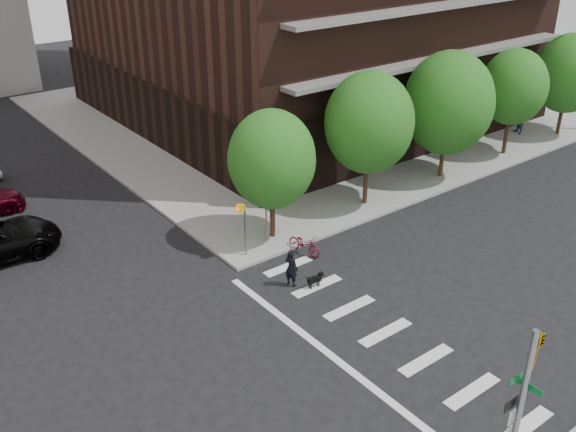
# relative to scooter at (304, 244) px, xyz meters

# --- Properties ---
(ground) EXTENTS (120.00, 120.00, 0.00)m
(ground) POSITION_rel_scooter_xyz_m (-4.32, -6.50, -0.48)
(ground) COLOR black
(ground) RESTS_ON ground
(sidewalk_ne) EXTENTS (39.00, 33.00, 0.15)m
(sidewalk_ne) POSITION_rel_scooter_xyz_m (16.18, 17.00, -0.40)
(sidewalk_ne) COLOR gray
(sidewalk_ne) RESTS_ON ground
(crosswalk) EXTENTS (3.85, 13.00, 0.01)m
(crosswalk) POSITION_rel_scooter_xyz_m (-2.11, -6.50, -0.47)
(crosswalk) COLOR silver
(crosswalk) RESTS_ON ground
(tree_a) EXTENTS (4.00, 4.00, 5.90)m
(tree_a) POSITION_rel_scooter_xyz_m (-0.32, 2.00, 3.57)
(tree_a) COLOR #301E11
(tree_a) RESTS_ON sidewalk_ne
(tree_b) EXTENTS (4.50, 4.50, 6.65)m
(tree_b) POSITION_rel_scooter_xyz_m (5.68, 2.00, 4.07)
(tree_b) COLOR #301E11
(tree_b) RESTS_ON sidewalk_ne
(tree_c) EXTENTS (5.00, 5.00, 6.80)m
(tree_c) POSITION_rel_scooter_xyz_m (11.68, 2.00, 3.97)
(tree_c) COLOR #301E11
(tree_c) RESTS_ON sidewalk_ne
(tree_d) EXTENTS (4.00, 4.00, 6.20)m
(tree_d) POSITION_rel_scooter_xyz_m (17.68, 2.00, 3.87)
(tree_d) COLOR #301E11
(tree_d) RESTS_ON sidewalk_ne
(tree_e) EXTENTS (4.50, 4.50, 6.35)m
(tree_e) POSITION_rel_scooter_xyz_m (23.68, 2.00, 3.77)
(tree_e) COLOR #301E11
(tree_e) RESTS_ON sidewalk_ne
(pedestrian_signal) EXTENTS (2.18, 0.67, 2.60)m
(pedestrian_signal) POSITION_rel_scooter_xyz_m (-2.00, 1.42, 1.38)
(pedestrian_signal) COLOR slate
(pedestrian_signal) RESTS_ON sidewalk_ne
(scooter) EXTENTS (0.92, 1.89, 0.95)m
(scooter) POSITION_rel_scooter_xyz_m (0.00, 0.00, 0.00)
(scooter) COLOR maroon
(scooter) RESTS_ON ground
(dog_walker) EXTENTS (0.70, 0.56, 1.67)m
(dog_walker) POSITION_rel_scooter_xyz_m (-2.10, -1.75, 0.36)
(dog_walker) COLOR black
(dog_walker) RESTS_ON ground
(dog) EXTENTS (0.73, 0.26, 0.61)m
(dog) POSITION_rel_scooter_xyz_m (-1.42, -2.48, -0.09)
(dog) COLOR black
(dog) RESTS_ON ground
(pedestrian_far) EXTENTS (1.15, 1.04, 1.92)m
(pedestrian_far) POSITION_rel_scooter_xyz_m (21.50, 3.65, 0.63)
(pedestrian_far) COLOR navy
(pedestrian_far) RESTS_ON sidewalk_ne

